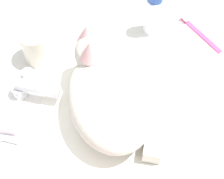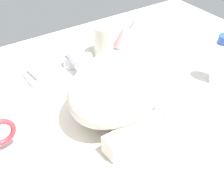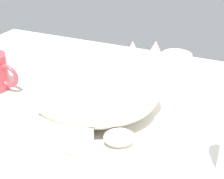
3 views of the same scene
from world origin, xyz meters
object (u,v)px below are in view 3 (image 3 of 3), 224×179
Objects in this scene: rinse_cup at (175,70)px; cat at (104,91)px; faucet at (130,72)px; soap_bar at (105,65)px.

cat is at bearing -115.37° from rinse_cup.
cat reaches higher than rinse_cup.
faucet is 19.54cm from cat.
faucet is at bearing -173.31° from rinse_cup.
cat is 22.51cm from rinse_cup.
rinse_cup is 18.57cm from soap_bar.
soap_bar is at bearing -178.86° from rinse_cup.
cat is at bearing -65.82° from soap_bar.
rinse_cup is (9.57, 20.19, -2.71)cm from cat.
rinse_cup is at bearing 64.63° from cat.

